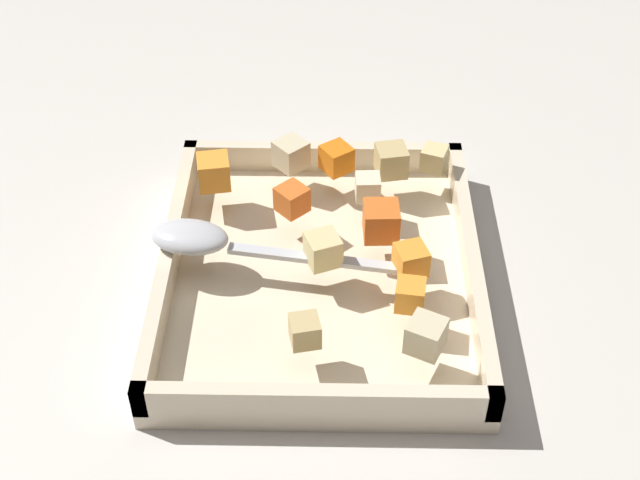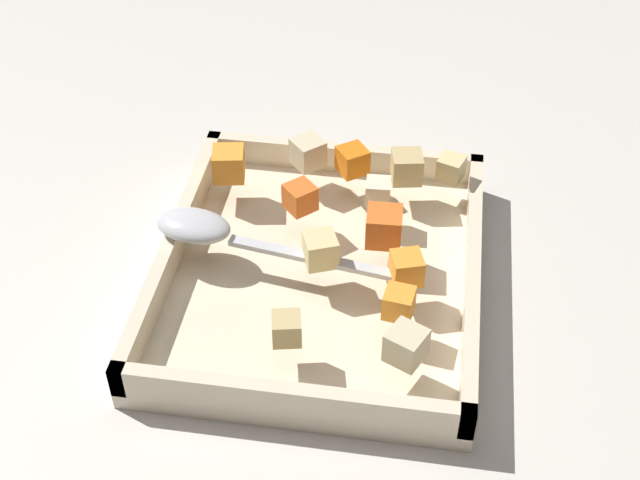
{
  "view_description": "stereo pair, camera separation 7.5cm",
  "coord_description": "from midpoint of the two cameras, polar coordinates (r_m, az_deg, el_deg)",
  "views": [
    {
      "loc": [
        -0.58,
        -0.03,
        0.55
      ],
      "look_at": [
        -0.02,
        -0.02,
        0.05
      ],
      "focal_mm": 49.59,
      "sensor_mm": 36.0,
      "label": 1
    },
    {
      "loc": [
        -0.57,
        -0.1,
        0.55
      ],
      "look_at": [
        -0.02,
        -0.02,
        0.05
      ],
      "focal_mm": 49.59,
      "sensor_mm": 36.0,
      "label": 2
    }
  ],
  "objects": [
    {
      "name": "potato_chunk_near_right",
      "position": [
        0.73,
        2.94,
        -0.75
      ],
      "size": [
        0.03,
        0.03,
        0.03
      ],
      "primitive_type": "cube",
      "rotation": [
        0.0,
        0.0,
        1.95
      ],
      "color": "#E0CC89",
      "rests_on": "baking_dish"
    },
    {
      "name": "potato_chunk_center",
      "position": [
        0.67,
        8.81,
        -6.89
      ],
      "size": [
        0.04,
        0.04,
        0.03
      ],
      "primitive_type": "cube",
      "rotation": [
        0.0,
        0.0,
        1.12
      ],
      "color": "beige",
      "rests_on": "baking_dish"
    },
    {
      "name": "carrot_chunk_back_center",
      "position": [
        0.75,
        6.97,
        0.62
      ],
      "size": [
        0.03,
        0.03,
        0.03
      ],
      "primitive_type": "cube",
      "rotation": [
        0.0,
        0.0,
        0.04
      ],
      "color": "orange",
      "rests_on": "baking_dish"
    },
    {
      "name": "potato_chunk_mid_right",
      "position": [
        0.84,
        11.0,
        4.47
      ],
      "size": [
        0.03,
        0.03,
        0.02
      ],
      "primitive_type": "cube",
      "rotation": [
        0.0,
        0.0,
        4.35
      ],
      "color": "#E0CC89",
      "rests_on": "baking_dish"
    },
    {
      "name": "potato_chunk_heap_side",
      "position": [
        0.67,
        1.02,
        -5.89
      ],
      "size": [
        0.03,
        0.03,
        0.02
      ],
      "primitive_type": "cube",
      "rotation": [
        0.0,
        0.0,
        4.92
      ],
      "color": "tan",
      "rests_on": "baking_dish"
    },
    {
      "name": "carrot_chunk_corner_nw",
      "position": [
        0.7,
        8.19,
        -4.2
      ],
      "size": [
        0.03,
        0.03,
        0.02
      ],
      "primitive_type": "cube",
      "rotation": [
        0.0,
        0.0,
        6.14
      ],
      "color": "orange",
      "rests_on": "baking_dish"
    },
    {
      "name": "potato_chunk_under_handle",
      "position": [
        0.84,
        1.77,
        5.57
      ],
      "size": [
        0.04,
        0.04,
        0.03
      ],
      "primitive_type": "cube",
      "rotation": [
        0.0,
        0.0,
        0.74
      ],
      "color": "beige",
      "rests_on": "baking_dish"
    },
    {
      "name": "baking_dish",
      "position": [
        0.77,
        2.76,
        -2.37
      ],
      "size": [
        0.32,
        0.27,
        0.04
      ],
      "color": "beige",
      "rests_on": "ground_plane"
    },
    {
      "name": "carrot_chunk_corner_ne",
      "position": [
        0.72,
        8.55,
        -1.94
      ],
      "size": [
        0.03,
        0.03,
        0.02
      ],
      "primitive_type": "cube",
      "rotation": [
        0.0,
        0.0,
        1.89
      ],
      "color": "orange",
      "rests_on": "baking_dish"
    },
    {
      "name": "serving_spoon",
      "position": [
        0.76,
        -4.46,
        0.55
      ],
      "size": [
        0.06,
        0.23,
        0.02
      ],
      "rotation": [
        0.0,
        0.0,
        4.55
      ],
      "color": "silver",
      "rests_on": "baking_dish"
    },
    {
      "name": "carrot_chunk_front_center",
      "position": [
        0.82,
        -3.34,
        4.82
      ],
      "size": [
        0.03,
        0.03,
        0.03
      ],
      "primitive_type": "cube",
      "rotation": [
        0.0,
        0.0,
        1.74
      ],
      "color": "orange",
      "rests_on": "baking_dish"
    },
    {
      "name": "ground_plane",
      "position": [
        0.8,
        1.68,
        -1.93
      ],
      "size": [
        4.0,
        4.0,
        0.0
      ],
      "primitive_type": "plane",
      "color": "beige"
    },
    {
      "name": "potato_chunk_near_spoon",
      "position": [
        0.83,
        8.21,
        4.59
      ],
      "size": [
        0.03,
        0.03,
        0.03
      ],
      "primitive_type": "cube",
      "rotation": [
        0.0,
        0.0,
        3.33
      ],
      "color": "tan",
      "rests_on": "baking_dish"
    },
    {
      "name": "carrot_chunk_heap_top",
      "position": [
        0.79,
        1.42,
        2.66
      ],
      "size": [
        0.03,
        0.03,
        0.02
      ],
      "primitive_type": "cube",
      "rotation": [
        0.0,
        0.0,
        3.9
      ],
      "color": "orange",
      "rests_on": "baking_dish"
    },
    {
      "name": "carrot_chunk_far_left",
      "position": [
        0.83,
        4.68,
        5.05
      ],
      "size": [
        0.03,
        0.03,
        0.03
      ],
      "primitive_type": "cube",
      "rotation": [
        0.0,
        0.0,
        3.77
      ],
      "color": "orange",
      "rests_on": "baking_dish"
    },
    {
      "name": "potato_chunk_far_right",
      "position": [
        0.8,
        6.45,
        3.01
      ],
      "size": [
        0.02,
        0.02,
        0.02
      ],
      "primitive_type": "cube",
      "rotation": [
        0.0,
        0.0,
        4.76
      ],
      "color": "beige",
      "rests_on": "baking_dish"
    }
  ]
}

